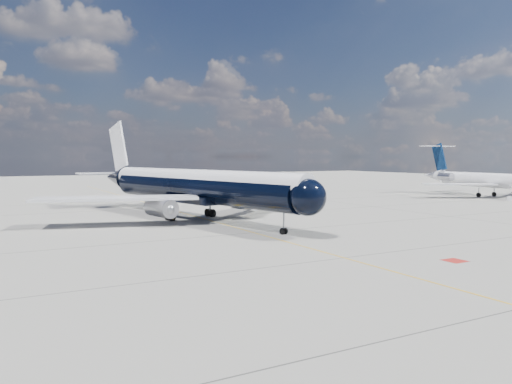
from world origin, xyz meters
TOP-DOWN VIEW (x-y plane):
  - ground at (0.00, 30.00)m, footprint 320.00×320.00m
  - taxiway_centerline at (0.00, 25.00)m, footprint 0.16×160.00m
  - red_marking at (6.80, -10.00)m, footprint 1.60×1.60m
  - main_airliner at (-1.39, 24.46)m, footprint 38.23×47.14m
  - regional_jet at (63.72, 30.16)m, footprint 28.52×32.85m

SIDE VIEW (x-z plane):
  - ground at x=0.00m, z-range 0.00..0.00m
  - taxiway_centerline at x=0.00m, z-range 0.00..0.01m
  - red_marking at x=6.80m, z-range 0.00..0.01m
  - regional_jet at x=63.72m, z-range -2.05..9.07m
  - main_airliner at x=-1.39m, z-range -2.60..11.12m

